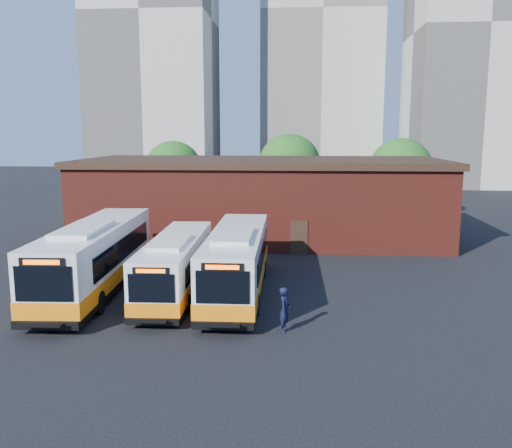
# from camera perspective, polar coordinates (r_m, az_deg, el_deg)

# --- Properties ---
(ground) EXTENTS (220.00, 220.00, 0.00)m
(ground) POSITION_cam_1_polar(r_m,az_deg,el_deg) (25.07, -2.37, -10.16)
(ground) COLOR black
(bus_west) EXTENTS (3.56, 14.12, 3.81)m
(bus_west) POSITION_cam_1_polar(r_m,az_deg,el_deg) (30.41, -16.54, -3.61)
(bus_west) COLOR white
(bus_west) RESTS_ON ground
(bus_midwest) EXTENTS (2.78, 11.70, 3.16)m
(bus_midwest) POSITION_cam_1_polar(r_m,az_deg,el_deg) (29.10, -8.41, -4.50)
(bus_midwest) COLOR white
(bus_midwest) RESTS_ON ground
(bus_mideast) EXTENTS (2.89, 13.08, 3.55)m
(bus_mideast) POSITION_cam_1_polar(r_m,az_deg,el_deg) (28.79, -2.01, -4.20)
(bus_mideast) COLOR white
(bus_mideast) RESTS_ON ground
(transit_worker) EXTENTS (0.61, 0.80, 1.97)m
(transit_worker) POSITION_cam_1_polar(r_m,az_deg,el_deg) (23.48, 3.05, -9.01)
(transit_worker) COLOR black
(transit_worker) RESTS_ON ground
(depot_building) EXTENTS (28.60, 12.60, 6.40)m
(depot_building) POSITION_cam_1_polar(r_m,az_deg,el_deg) (43.83, 0.64, 2.77)
(depot_building) COLOR maroon
(depot_building) RESTS_ON ground
(tree_west) EXTENTS (6.00, 6.00, 7.65)m
(tree_west) POSITION_cam_1_polar(r_m,az_deg,el_deg) (57.02, -8.70, 5.64)
(tree_west) COLOR #382314
(tree_west) RESTS_ON ground
(tree_mid) EXTENTS (6.56, 6.56, 8.36)m
(tree_mid) POSITION_cam_1_polar(r_m,az_deg,el_deg) (57.53, 3.55, 6.20)
(tree_mid) COLOR #382314
(tree_mid) RESTS_ON ground
(tree_east) EXTENTS (6.24, 6.24, 7.96)m
(tree_east) POSITION_cam_1_polar(r_m,az_deg,el_deg) (55.50, 14.98, 5.51)
(tree_east) COLOR #382314
(tree_east) RESTS_ON ground
(tower_left) EXTENTS (20.00, 18.00, 56.20)m
(tower_left) POSITION_cam_1_polar(r_m,az_deg,el_deg) (100.48, -10.74, 20.55)
(tower_left) COLOR beige
(tower_left) RESTS_ON ground
(tower_center) EXTENTS (22.00, 20.00, 61.20)m
(tower_center) POSITION_cam_1_polar(r_m,az_deg,el_deg) (111.67, 6.85, 20.83)
(tower_center) COLOR #BCB8AC
(tower_center) RESTS_ON ground
(tower_right) EXTENTS (18.00, 18.00, 49.20)m
(tower_right) POSITION_cam_1_polar(r_m,az_deg,el_deg) (96.70, 21.76, 18.39)
(tower_right) COLOR beige
(tower_right) RESTS_ON ground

